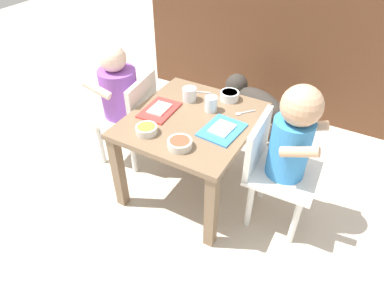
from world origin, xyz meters
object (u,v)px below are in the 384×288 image
food_tray_left (160,110)px  food_tray_right (222,129)px  seated_child_left (121,93)px  spoon_by_left_tray (243,113)px  dog (254,101)px  water_cup_left (189,95)px  cereal_bowl_right_side (180,143)px  spoon_by_right_tray (198,92)px  seated_child_right (288,143)px  cereal_bowl_left_side (229,95)px  dining_table (192,131)px  veggie_bowl_near (146,129)px  water_cup_right (211,105)px

food_tray_left → food_tray_right: 0.32m
seated_child_left → spoon_by_left_tray: (0.61, 0.11, 0.02)m
dog → water_cup_left: 0.56m
cereal_bowl_right_side → spoon_by_left_tray: (0.12, 0.35, -0.01)m
food_tray_left → spoon_by_left_tray: 0.38m
food_tray_left → spoon_by_left_tray: (0.34, 0.17, -0.00)m
spoon_by_left_tray → spoon_by_right_tray: bearing=166.1°
seated_child_right → spoon_by_right_tray: bearing=158.5°
dog → cereal_bowl_left_side: cereal_bowl_left_side is taller
dining_table → spoon_by_left_tray: size_ratio=7.07×
veggie_bowl_near → spoon_by_left_tray: 0.45m
spoon_by_left_tray → veggie_bowl_near: bearing=-131.0°
veggie_bowl_near → spoon_by_right_tray: 0.40m
cereal_bowl_left_side → spoon_by_left_tray: (0.11, -0.08, -0.02)m
water_cup_left → water_cup_right: size_ratio=0.97×
dining_table → cereal_bowl_right_side: 0.23m
cereal_bowl_right_side → seated_child_left: bearing=154.0°
cereal_bowl_left_side → water_cup_right: bearing=-104.4°
food_tray_right → veggie_bowl_near: size_ratio=2.23×
seated_child_right → veggie_bowl_near: (-0.54, -0.20, 0.00)m
food_tray_right → water_cup_left: (-0.24, 0.15, 0.02)m
dog → veggie_bowl_near: veggie_bowl_near is taller
water_cup_left → seated_child_right: bearing=-12.8°
seated_child_left → spoon_by_left_tray: size_ratio=7.91×
cereal_bowl_right_side → spoon_by_right_tray: (-0.14, 0.42, -0.01)m
water_cup_right → spoon_by_right_tray: bearing=137.7°
food_tray_left → seated_child_left: bearing=168.2°
seated_child_right → spoon_by_left_tray: bearing=151.1°
seated_child_left → water_cup_right: 0.48m
dog → veggie_bowl_near: 0.85m
dining_table → food_tray_left: food_tray_left is taller
water_cup_right → spoon_by_left_tray: bearing=19.7°
cereal_bowl_left_side → spoon_by_left_tray: cereal_bowl_left_side is taller
water_cup_right → veggie_bowl_near: 0.33m
spoon_by_left_tray → cereal_bowl_left_side: bearing=143.2°
dining_table → spoon_by_left_tray: (0.18, 0.15, 0.07)m
cereal_bowl_right_side → food_tray_right: bearing=61.7°
cereal_bowl_left_side → water_cup_left: bearing=-149.1°
food_tray_right → water_cup_right: bearing=133.8°
food_tray_right → water_cup_left: bearing=148.4°
seated_child_right → food_tray_right: bearing=-173.1°
seated_child_right → food_tray_right: 0.27m
seated_child_left → seated_child_right: bearing=-1.6°
cereal_bowl_left_side → seated_child_right: bearing=-31.4°
dog → spoon_by_right_tray: (-0.17, -0.39, 0.21)m
dining_table → water_cup_right: water_cup_right is taller
seated_child_left → cereal_bowl_right_side: size_ratio=6.69×
dining_table → food_tray_right: 0.18m
cereal_bowl_left_side → spoon_by_right_tray: bearing=-175.2°
food_tray_left → water_cup_left: water_cup_left is taller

